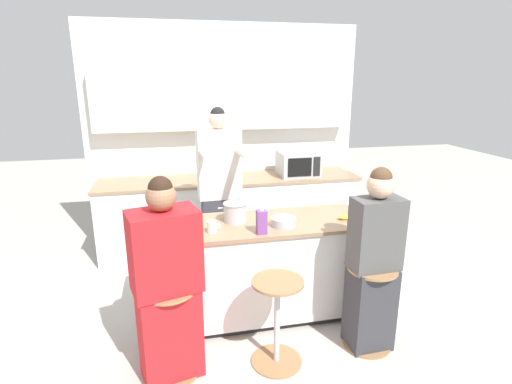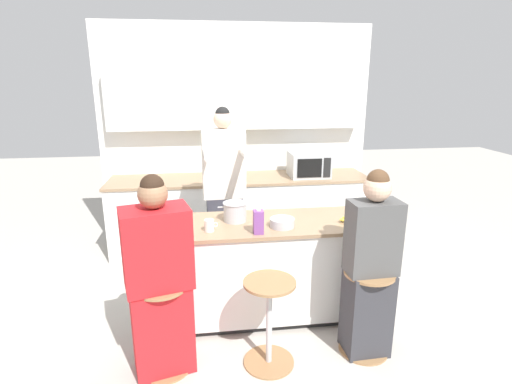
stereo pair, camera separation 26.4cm
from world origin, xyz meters
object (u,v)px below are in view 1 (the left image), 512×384
object	(u,v)px
bar_stool_rightmost	(370,303)
cooking_pot	(235,212)
kitchen_island	(258,269)
person_cooking	(220,201)
coffee_cup_near	(181,228)
banana_bunch	(344,217)
potted_plant	(213,166)
coffee_cup_far	(212,227)
juice_carton	(262,222)
person_seated_near	(373,268)
microwave	(298,164)
person_wrapped_blanket	(167,287)
bar_stool_center	(277,318)
bar_stool_leftmost	(171,327)
fruit_bowl	(284,222)

from	to	relation	value
bar_stool_rightmost	cooking_pot	bearing A→B (deg)	144.37
kitchen_island	cooking_pot	xyz separation A→B (m)	(-0.18, 0.06, 0.52)
person_cooking	coffee_cup_near	xyz separation A→B (m)	(-0.40, -0.74, 0.03)
banana_bunch	potted_plant	xyz separation A→B (m)	(-0.95, 1.63, 0.15)
coffee_cup_far	coffee_cup_near	bearing A→B (deg)	170.67
coffee_cup_far	banana_bunch	bearing A→B (deg)	2.97
coffee_cup_far	juice_carton	xyz separation A→B (m)	(0.38, -0.10, 0.05)
person_seated_near	microwave	xyz separation A→B (m)	(0.08, 2.11, 0.36)
coffee_cup_near	potted_plant	bearing A→B (deg)	75.20
kitchen_island	banana_bunch	distance (m)	0.88
bar_stool_rightmost	juice_carton	xyz separation A→B (m)	(-0.78, 0.37, 0.60)
bar_stool_rightmost	coffee_cup_far	world-z (taller)	coffee_cup_far
person_wrapped_blanket	microwave	world-z (taller)	person_wrapped_blanket
bar_stool_center	juice_carton	size ratio (longest dim) A/B	3.32
kitchen_island	potted_plant	bearing A→B (deg)	97.69
person_seated_near	bar_stool_leftmost	bearing A→B (deg)	177.33
bar_stool_leftmost	juice_carton	world-z (taller)	juice_carton
person_seated_near	coffee_cup_far	bearing A→B (deg)	156.00
person_cooking	cooking_pot	bearing A→B (deg)	-86.53
bar_stool_center	juice_carton	xyz separation A→B (m)	(-0.02, 0.41, 0.60)
bar_stool_center	banana_bunch	distance (m)	1.07
coffee_cup_far	person_wrapped_blanket	bearing A→B (deg)	-128.02
bar_stool_rightmost	person_seated_near	distance (m)	0.30
bar_stool_rightmost	cooking_pot	distance (m)	1.30
bar_stool_rightmost	person_wrapped_blanket	bearing A→B (deg)	179.92
bar_stool_center	juice_carton	distance (m)	0.73
bar_stool_center	kitchen_island	bearing A→B (deg)	90.00
juice_carton	bar_stool_rightmost	bearing A→B (deg)	-25.21
bar_stool_center	coffee_cup_near	size ratio (longest dim) A/B	6.39
bar_stool_leftmost	cooking_pot	size ratio (longest dim) A/B	2.31
person_seated_near	microwave	bearing A→B (deg)	85.48
person_cooking	coffee_cup_far	world-z (taller)	person_cooking
microwave	fruit_bowl	bearing A→B (deg)	-111.82
juice_carton	microwave	distance (m)	1.95
person_cooking	person_wrapped_blanket	distance (m)	1.37
fruit_bowl	juice_carton	bearing A→B (deg)	-151.51
person_wrapped_blanket	person_cooking	bearing A→B (deg)	52.50
cooking_pot	coffee_cup_far	distance (m)	0.31
person_cooking	person_wrapped_blanket	bearing A→B (deg)	-115.19
coffee_cup_near	bar_stool_leftmost	bearing A→B (deg)	-103.35
banana_bunch	coffee_cup_near	bearing A→B (deg)	-179.17
kitchen_island	bar_stool_leftmost	distance (m)	0.97
bar_stool_leftmost	banana_bunch	bearing A→B (deg)	18.87
cooking_pot	microwave	bearing A→B (deg)	54.52
kitchen_island	bar_stool_leftmost	bearing A→B (deg)	-141.69
person_cooking	juice_carton	distance (m)	0.91
person_cooking	microwave	distance (m)	1.39
bar_stool_rightmost	coffee_cup_far	bearing A→B (deg)	158.22
person_cooking	potted_plant	size ratio (longest dim) A/B	6.25
fruit_bowl	microwave	xyz separation A→B (m)	(0.65, 1.62, 0.12)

